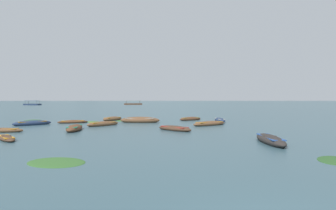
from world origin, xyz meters
name	(u,v)px	position (x,y,z in m)	size (l,w,h in m)	color
ground_plane	(159,101)	(0.00, 1500.00, 0.00)	(6000.00, 6000.00, 0.00)	#385660
mountain_1	(77,84)	(-563.12, 1793.86, 115.51)	(562.47, 562.47, 231.02)	slate
mountain_2	(181,76)	(150.29, 1787.00, 171.74)	(1435.48, 1435.48, 343.48)	slate
rowboat_0	(73,122)	(-11.74, 24.84, 0.13)	(3.28, 1.90, 0.40)	brown
rowboat_1	(113,119)	(-8.02, 28.44, 0.18)	(2.57, 3.33, 0.59)	brown
rowboat_2	(140,120)	(-4.39, 25.28, 0.25)	(4.54, 1.81, 0.81)	brown
rowboat_3	(209,124)	(2.79, 21.70, 0.17)	(4.09, 3.25, 0.55)	brown
rowboat_4	(175,129)	(-0.96, 17.42, 0.16)	(3.19, 3.23, 0.49)	#4C3323
rowboat_5	(103,124)	(-7.75, 21.69, 0.17)	(3.14, 3.21, 0.55)	brown
rowboat_6	(6,138)	(-11.88, 12.60, 0.11)	(2.57, 2.83, 0.35)	#4C3323
rowboat_7	(270,140)	(4.27, 10.87, 0.18)	(1.32, 4.10, 0.59)	#2D2826
rowboat_8	(32,123)	(-15.04, 22.58, 0.18)	(3.44, 3.09, 0.59)	navy
rowboat_9	(1,130)	(-14.59, 16.64, 0.14)	(3.36, 0.95, 0.44)	brown
rowboat_10	(190,119)	(1.67, 28.31, 0.17)	(3.25, 2.54, 0.53)	brown
rowboat_11	(220,120)	(4.88, 26.17, 0.17)	(1.03, 3.50, 0.55)	navy
rowboat_12	(74,128)	(-9.30, 17.80, 0.18)	(1.59, 4.06, 0.58)	brown
ferry_0	(32,104)	(-66.84, 131.18, 0.45)	(8.98, 5.03, 2.54)	navy
ferry_1	(133,104)	(-16.95, 143.73, 0.45)	(10.43, 5.44, 2.54)	brown
weed_patch_0	(335,161)	(5.06, 6.35, 0.00)	(1.34, 1.90, 0.14)	#2D5628
weed_patch_2	(56,162)	(-6.37, 6.41, 0.00)	(2.47, 1.74, 0.14)	#38662D
weed_patch_3	(123,121)	(-6.54, 27.41, 0.00)	(1.55, 2.21, 0.14)	#38662D
weed_patch_4	(33,120)	(-17.96, 28.83, 0.00)	(1.83, 1.97, 0.14)	#38662D
weed_patch_5	(92,122)	(-10.00, 26.08, 0.00)	(1.77, 1.95, 0.14)	#477033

